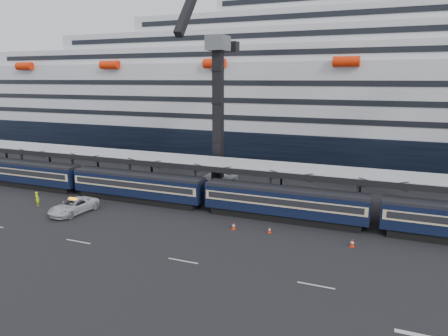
% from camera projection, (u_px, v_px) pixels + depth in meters
% --- Properties ---
extents(ground, '(260.00, 260.00, 0.00)m').
position_uv_depth(ground, '(346.00, 268.00, 34.98)').
color(ground, black).
rests_on(ground, ground).
extents(train, '(133.05, 3.00, 4.05)m').
position_uv_depth(train, '(313.00, 205.00, 45.23)').
color(train, black).
rests_on(train, ground).
extents(canopy, '(130.00, 6.25, 5.53)m').
position_uv_depth(canopy, '(360.00, 175.00, 46.52)').
color(canopy, gray).
rests_on(canopy, ground).
extents(cruise_ship, '(214.09, 28.84, 34.00)m').
position_uv_depth(cruise_ship, '(367.00, 100.00, 74.36)').
color(cruise_ship, black).
rests_on(cruise_ship, ground).
extents(crane_dark_near, '(4.50, 17.75, 35.08)m').
position_uv_depth(crane_dark_near, '(217.00, 110.00, 56.41)').
color(crane_dark_near, '#53575C').
rests_on(crane_dark_near, ground).
extents(pickup_truck, '(3.56, 6.69, 1.79)m').
position_uv_depth(pickup_truck, '(73.00, 206.00, 49.10)').
color(pickup_truck, '#B7B9BF').
rests_on(pickup_truck, ground).
extents(worker, '(0.79, 0.61, 1.91)m').
position_uv_depth(worker, '(37.00, 199.00, 51.89)').
color(worker, '#D7EC0C').
rests_on(worker, ground).
extents(traffic_cone_a, '(0.41, 0.41, 0.82)m').
position_uv_depth(traffic_cone_a, '(79.00, 208.00, 49.89)').
color(traffic_cone_a, '#F32A07').
rests_on(traffic_cone_a, ground).
extents(traffic_cone_b, '(0.40, 0.40, 0.79)m').
position_uv_depth(traffic_cone_b, '(78.00, 207.00, 50.37)').
color(traffic_cone_b, '#F32A07').
rests_on(traffic_cone_b, ground).
extents(traffic_cone_c, '(0.41, 0.41, 0.83)m').
position_uv_depth(traffic_cone_c, '(234.00, 226.00, 43.94)').
color(traffic_cone_c, '#F32A07').
rests_on(traffic_cone_c, ground).
extents(traffic_cone_d, '(0.36, 0.36, 0.71)m').
position_uv_depth(traffic_cone_d, '(269.00, 230.00, 42.92)').
color(traffic_cone_d, '#F32A07').
rests_on(traffic_cone_d, ground).
extents(traffic_cone_e, '(0.43, 0.43, 0.85)m').
position_uv_depth(traffic_cone_e, '(352.00, 243.00, 39.35)').
color(traffic_cone_e, '#F32A07').
rests_on(traffic_cone_e, ground).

